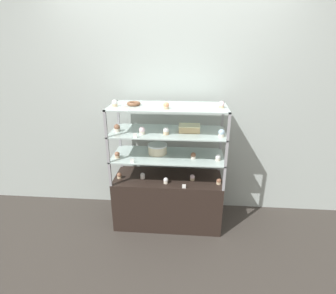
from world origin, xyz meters
TOP-DOWN VIEW (x-y plane):
  - ground_plane at (0.00, 0.00)m, footprint 20.00×20.00m
  - back_wall at (0.00, 0.38)m, footprint 8.00×0.05m
  - display_base at (0.00, 0.00)m, footprint 1.13×0.47m
  - display_riser_lower at (0.00, 0.00)m, footprint 1.13×0.47m
  - display_riser_middle at (0.00, 0.00)m, footprint 1.13×0.47m
  - display_riser_upper at (0.00, 0.00)m, footprint 1.13×0.47m
  - layer_cake_centerpiece at (-0.11, 0.04)m, footprint 0.20×0.20m
  - sheet_cake_frosted at (0.21, 0.01)m, footprint 0.21×0.15m
  - cupcake_0 at (-0.51, -0.06)m, footprint 0.05×0.05m
  - cupcake_1 at (-0.26, -0.05)m, footprint 0.05×0.05m
  - cupcake_2 at (-0.01, -0.13)m, footprint 0.05×0.05m
  - cupcake_3 at (0.26, -0.04)m, footprint 0.05×0.05m
  - cupcake_4 at (0.52, -0.10)m, footprint 0.05×0.05m
  - price_tag_0 at (0.18, -0.22)m, footprint 0.04×0.00m
  - cupcake_5 at (-0.50, -0.10)m, footprint 0.05×0.05m
  - cupcake_6 at (0.26, -0.06)m, footprint 0.05×0.05m
  - cupcake_7 at (0.50, -0.09)m, footprint 0.05×0.05m
  - price_tag_1 at (-0.33, -0.22)m, footprint 0.04×0.00m
  - cupcake_8 at (-0.50, -0.04)m, footprint 0.06×0.06m
  - cupcake_9 at (-0.24, -0.10)m, footprint 0.06×0.06m
  - cupcake_10 at (-0.01, -0.10)m, footprint 0.06×0.06m
  - cupcake_11 at (0.51, -0.12)m, footprint 0.06×0.06m
  - price_tag_2 at (-0.29, -0.22)m, footprint 0.04×0.00m
  - cupcake_12 at (-0.50, -0.06)m, footprint 0.05×0.05m
  - cupcake_13 at (-0.01, -0.13)m, footprint 0.05×0.05m
  - cupcake_14 at (0.50, -0.04)m, footprint 0.05×0.05m
  - price_tag_3 at (-0.36, -0.22)m, footprint 0.04×0.00m
  - donut_glazed at (-0.33, -0.00)m, footprint 0.13×0.13m

SIDE VIEW (x-z plane):
  - ground_plane at x=0.00m, z-range 0.00..0.00m
  - display_base at x=0.00m, z-range 0.00..0.55m
  - price_tag_0 at x=0.18m, z-range 0.55..0.60m
  - cupcake_0 at x=-0.51m, z-range 0.55..0.61m
  - cupcake_1 at x=-0.26m, z-range 0.55..0.61m
  - cupcake_2 at x=-0.01m, z-range 0.55..0.61m
  - cupcake_3 at x=0.26m, z-range 0.55..0.61m
  - cupcake_4 at x=0.52m, z-range 0.55..0.61m
  - display_riser_lower at x=0.00m, z-range 0.67..0.92m
  - price_tag_1 at x=-0.33m, z-range 0.81..0.85m
  - cupcake_5 at x=-0.50m, z-range 0.81..0.87m
  - cupcake_6 at x=0.26m, z-range 0.81..0.87m
  - cupcake_7 at x=0.50m, z-range 0.81..0.87m
  - layer_cake_centerpiece at x=-0.11m, z-range 0.81..0.91m
  - display_riser_middle at x=0.00m, z-range 0.92..1.18m
  - price_tag_2 at x=-0.29m, z-range 1.07..1.11m
  - sheet_cake_frosted at x=0.21m, z-range 1.07..1.13m
  - cupcake_8 at x=-0.50m, z-range 1.07..1.14m
  - cupcake_9 at x=-0.24m, z-range 1.07..1.14m
  - cupcake_10 at x=-0.01m, z-range 1.07..1.14m
  - cupcake_11 at x=0.51m, z-range 1.07..1.14m
  - back_wall at x=0.00m, z-range 0.00..2.60m
  - display_riser_upper at x=0.00m, z-range 1.18..1.44m
  - donut_glazed at x=-0.33m, z-range 1.32..1.36m
  - price_tag_3 at x=-0.36m, z-range 1.32..1.37m
  - cupcake_12 at x=-0.50m, z-range 1.32..1.39m
  - cupcake_13 at x=-0.01m, z-range 1.32..1.39m
  - cupcake_14 at x=0.50m, z-range 1.32..1.39m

